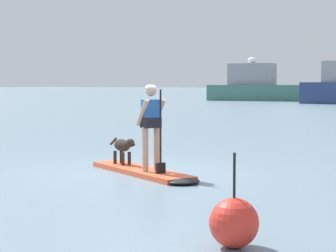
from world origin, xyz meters
TOP-DOWN VIEW (x-y plane):
  - ground_plane at (0.00, 0.00)m, footprint 400.00×400.00m
  - paddleboard at (0.21, -0.09)m, footprint 3.25×1.93m
  - person_paddler at (0.37, -0.17)m, footprint 0.68×0.60m
  - dog at (-0.67, 0.30)m, footprint 0.98×0.50m
  - moored_boat_far_port at (-19.67, 48.07)m, footprint 10.65×5.11m
  - marker_buoy at (4.08, -3.95)m, footprint 0.56×0.56m

SIDE VIEW (x-z plane):
  - ground_plane at x=0.00m, z-range 0.00..0.00m
  - paddleboard at x=0.21m, z-range 0.00..0.10m
  - marker_buoy at x=4.08m, z-range -0.25..0.81m
  - dog at x=-0.67m, z-range 0.20..0.77m
  - person_paddler at x=0.37m, z-range 0.24..1.92m
  - moored_boat_far_port at x=-19.67m, z-range -0.81..3.67m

